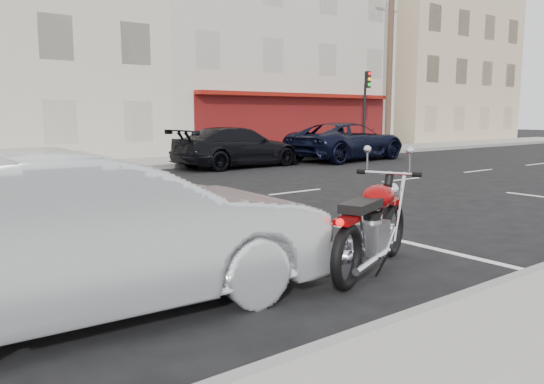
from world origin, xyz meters
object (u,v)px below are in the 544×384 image
at_px(suv_far, 347,141).
at_px(car_far, 237,147).
at_px(utility_pole, 390,58).
at_px(fire_hydrant, 341,143).
at_px(traffic_light, 366,100).
at_px(motorcycle, 393,217).
at_px(sedan_silver, 93,234).

xyz_separation_m(suv_far, car_far, (-5.25, 0.27, -0.06)).
relative_size(utility_pole, fire_hydrant, 12.50).
bearing_deg(traffic_light, fire_hydrant, 173.64).
height_order(motorcycle, suv_far, suv_far).
bearing_deg(car_far, utility_pole, -80.28).
relative_size(sedan_silver, suv_far, 0.85).
bearing_deg(car_far, suv_far, -96.38).
relative_size(utility_pole, suv_far, 1.62).
distance_m(utility_pole, suv_far, 7.70).
distance_m(traffic_light, fire_hydrant, 2.53).
relative_size(motorcycle, car_far, 0.44).
relative_size(motorcycle, sedan_silver, 0.47).
xyz_separation_m(traffic_light, sedan_silver, (-18.13, -13.30, -1.78)).
xyz_separation_m(utility_pole, car_far, (-11.18, -2.62, -4.02)).
bearing_deg(sedan_silver, motorcycle, -91.70).
bearing_deg(sedan_silver, suv_far, -49.81).
bearing_deg(car_far, traffic_light, -79.10).
height_order(utility_pole, sedan_silver, utility_pole).
height_order(suv_far, car_far, suv_far).
xyz_separation_m(motorcycle, suv_far, (10.32, 11.01, 0.24)).
distance_m(fire_hydrant, car_far, 8.08).
xyz_separation_m(fire_hydrant, car_far, (-7.68, -2.52, 0.18)).
distance_m(motorcycle, sedan_silver, 3.89).
distance_m(utility_pole, sedan_silver, 24.59).
distance_m(utility_pole, car_far, 12.17).
height_order(utility_pole, car_far, utility_pole).
bearing_deg(traffic_light, utility_pole, 7.61).
height_order(fire_hydrant, suv_far, suv_far).
height_order(fire_hydrant, car_far, car_far).
bearing_deg(suv_far, car_far, 80.84).
distance_m(utility_pole, motorcycle, 21.80).
height_order(sedan_silver, car_far, sedan_silver).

